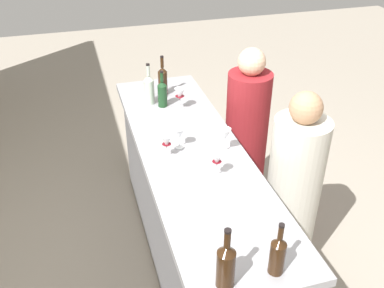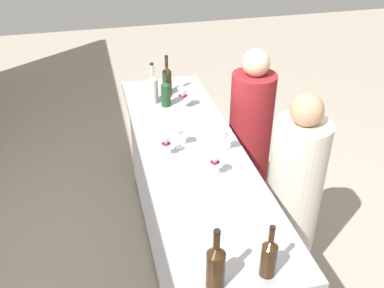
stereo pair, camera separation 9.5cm
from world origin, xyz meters
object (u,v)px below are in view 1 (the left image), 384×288
Objects in this scene: wine_glass_near_left at (225,135)px; wine_bottle_center_olive_green at (162,93)px; person_left_guest at (246,138)px; wine_bottle_rightmost_amber_brown at (163,80)px; wine_glass_far_left at (179,134)px; wine_glass_near_center at (180,95)px; wine_bottle_second_right_clear_pale at (149,89)px; wine_glass_far_center at (167,143)px; wine_bottle_leftmost_amber_brown at (226,265)px; wine_bottle_second_left_amber_brown at (278,254)px; person_center_guest at (292,195)px; wine_glass_near_right at (217,161)px.

wine_bottle_center_olive_green is at bearing 17.49° from wine_glass_near_left.
person_left_guest reaches higher than wine_bottle_center_olive_green.
wine_bottle_rightmost_amber_brown is 0.83m from person_left_guest.
wine_glass_far_left is (-0.60, 0.02, -0.01)m from wine_bottle_center_olive_green.
wine_bottle_second_right_clear_pale is at bearing 51.53° from wine_glass_near_center.
wine_glass_far_center is (0.05, 0.36, -0.02)m from wine_glass_near_left.
wine_glass_far_left is (0.14, 0.26, -0.02)m from wine_glass_near_left.
wine_bottle_second_left_amber_brown is (0.01, -0.24, -0.01)m from wine_bottle_leftmost_amber_brown.
wine_glass_far_left is at bearing -50.26° from wine_glass_far_center.
wine_bottle_center_olive_green is at bearing -3.87° from wine_bottle_leftmost_amber_brown.
wine_glass_far_left is 0.10× the size of person_center_guest.
wine_glass_near_right is (-0.97, -0.10, -0.00)m from wine_bottle_center_olive_green.
wine_bottle_leftmost_amber_brown is 0.99× the size of wine_bottle_second_right_clear_pale.
wine_glass_near_center is (0.65, 0.12, -0.01)m from wine_glass_near_left.
wine_glass_near_left is (-0.74, -0.23, 0.02)m from wine_bottle_center_olive_green.
wine_glass_far_left is (1.13, 0.15, -0.01)m from wine_bottle_second_left_amber_brown.
wine_bottle_center_olive_green is (1.73, 0.13, 0.00)m from wine_bottle_second_left_amber_brown.
wine_bottle_second_right_clear_pale is at bearing -3.73° from person_left_guest.
wine_glass_far_center is (0.28, 0.23, -0.01)m from wine_glass_near_right.
wine_glass_near_right is (-1.17, -0.05, -0.02)m from wine_bottle_rightmost_amber_brown.
wine_glass_near_left is at bearing -158.60° from wine_bottle_second_right_clear_pale.
wine_glass_near_right is 1.01× the size of wine_glass_far_center.
wine_glass_far_center is at bearing 158.10° from wine_glass_near_center.
person_center_guest is at bearing -81.21° from wine_glass_near_right.
wine_bottle_second_left_amber_brown is 0.87× the size of wine_bottle_second_right_clear_pale.
wine_bottle_center_olive_green is 0.81m from person_left_guest.
wine_bottle_second_left_amber_brown is 1.77m from person_left_guest.
person_center_guest is (0.86, -0.81, -0.47)m from wine_bottle_leftmost_amber_brown.
wine_bottle_second_right_clear_pale is 0.23× the size of person_left_guest.
wine_bottle_rightmost_amber_brown is (1.93, 0.08, 0.02)m from wine_bottle_second_left_amber_brown.
wine_bottle_leftmost_amber_brown is 1.74m from wine_bottle_center_olive_green.
wine_bottle_second_right_clear_pale reaches higher than wine_glass_far_center.
wine_bottle_second_left_amber_brown reaches higher than wine_glass_far_left.
person_left_guest reaches higher than wine_bottle_second_right_clear_pale.
wine_glass_far_left is at bearing -17.37° from person_center_guest.
wine_glass_near_left is 0.27m from wine_glass_near_right.
wine_bottle_rightmost_amber_brown is (0.20, -0.05, 0.01)m from wine_bottle_center_olive_green.
wine_bottle_second_left_amber_brown is at bearing -178.33° from wine_glass_near_right.
wine_glass_far_left is at bearing -174.77° from wine_bottle_second_right_clear_pale.
person_center_guest is (-0.19, -0.82, -0.45)m from wine_glass_far_center.
wine_bottle_center_olive_green is 0.98m from wine_glass_near_right.
wine_glass_near_right is 0.11× the size of person_center_guest.
wine_bottle_rightmost_amber_brown is 2.14× the size of wine_glass_far_center.
person_center_guest is (-0.28, -0.72, -0.45)m from wine_glass_far_left.
wine_bottle_second_right_clear_pale reaches higher than wine_glass_near_right.
wine_glass_near_left is 1.01× the size of wine_glass_near_center.
wine_bottle_center_olive_green is at bearing -47.94° from person_center_guest.
wine_bottle_second_right_clear_pale is 2.12× the size of wine_glass_near_right.
wine_glass_far_center is at bearing 0.67° from wine_bottle_leftmost_amber_brown.
wine_bottle_leftmost_amber_brown is 1.67m from wine_glass_near_center.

